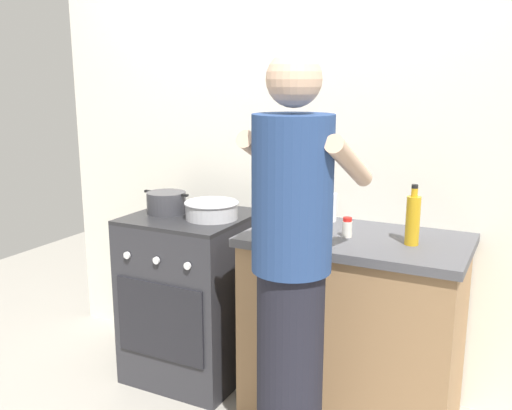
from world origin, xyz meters
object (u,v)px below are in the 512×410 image
at_px(stove_range, 193,295).
at_px(utensil_crock, 327,201).
at_px(mixing_bowl, 212,209).
at_px(person, 292,279).
at_px(spice_bottle, 347,227).
at_px(oil_bottle, 413,219).
at_px(pot, 166,203).

bearing_deg(stove_range, utensil_crock, 16.99).
height_order(mixing_bowl, person, person).
xyz_separation_m(utensil_crock, spice_bottle, (0.19, -0.24, -0.06)).
distance_m(stove_range, oil_bottle, 1.28).
xyz_separation_m(mixing_bowl, spice_bottle, (0.73, -0.02, -0.00)).
distance_m(utensil_crock, person, 0.79).
bearing_deg(oil_bottle, person, -122.26).
bearing_deg(person, pot, 150.82).
relative_size(utensil_crock, person, 0.19).
bearing_deg(spice_bottle, oil_bottle, 2.11).
relative_size(utensil_crock, spice_bottle, 3.61).
xyz_separation_m(pot, oil_bottle, (1.29, -0.00, 0.06)).
bearing_deg(person, oil_bottle, 57.74).
height_order(mixing_bowl, oil_bottle, oil_bottle).
xyz_separation_m(pot, spice_bottle, (1.01, -0.01, -0.01)).
distance_m(utensil_crock, oil_bottle, 0.53).
xyz_separation_m(pot, utensil_crock, (0.82, 0.23, 0.05)).
bearing_deg(utensil_crock, spice_bottle, -52.49).
bearing_deg(mixing_bowl, pot, -179.70).
relative_size(stove_range, person, 0.53).
xyz_separation_m(mixing_bowl, utensil_crock, (0.54, 0.23, 0.05)).
distance_m(pot, oil_bottle, 1.29).
xyz_separation_m(stove_range, mixing_bowl, (0.14, -0.02, 0.50)).
relative_size(mixing_bowl, person, 0.17).
bearing_deg(spice_bottle, mixing_bowl, 178.71).
relative_size(stove_range, pot, 3.29).
distance_m(pot, person, 1.10).
bearing_deg(utensil_crock, oil_bottle, -26.10).
bearing_deg(mixing_bowl, stove_range, 172.92).
bearing_deg(mixing_bowl, spice_bottle, -1.29).
xyz_separation_m(stove_range, spice_bottle, (0.87, -0.03, 0.49)).
distance_m(stove_range, mixing_bowl, 0.52).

